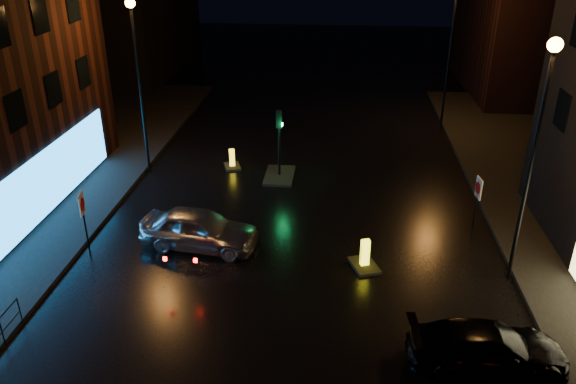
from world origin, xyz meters
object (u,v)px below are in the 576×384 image
Objects in this scene: bollard_far at (232,163)px; traffic_signal at (279,167)px; road_sign_right at (478,193)px; dark_sedan at (488,347)px; bollard_near at (364,261)px; road_sign_left at (82,209)px; silver_hatchback at (199,229)px.

traffic_signal is at bearing -39.62° from bollard_far.
road_sign_right reaches higher than bollard_far.
dark_sedan is 2.96× the size of bollard_near.
dark_sedan reaches higher than bollard_near.
bollard_near is 10.48m from road_sign_left.
traffic_signal is 1.36× the size of road_sign_left.
road_sign_right is at bearing 11.54° from bollard_near.
silver_hatchback is 3.44× the size of bollard_far.
dark_sedan reaches higher than bollard_far.
traffic_signal is 2.63× the size of bollard_far.
dark_sedan is 7.71m from road_sign_right.
bollard_far is at bearing 106.10° from bollard_near.
bollard_near is 10.85m from bollard_far.
traffic_signal reaches higher than bollard_far.
bollard_near is (6.29, -0.86, -0.52)m from silver_hatchback.
silver_hatchback is 4.32m from road_sign_left.
dark_sedan is 5.80m from bollard_near.
dark_sedan is at bearing -29.49° from road_sign_left.
bollard_far is (-2.54, 0.96, -0.29)m from traffic_signal.
road_sign_right is (8.32, -4.98, 1.37)m from traffic_signal.
traffic_signal is 14.44m from dark_sedan.
road_sign_left is at bearing 67.70° from dark_sedan.
bollard_near is at bearing -10.04° from road_sign_left.
dark_sedan is (7.22, -12.51, 0.14)m from traffic_signal.
road_sign_right is at bearing -11.57° from dark_sedan.
road_sign_right is at bearing -30.89° from traffic_signal.
bollard_near is at bearing 25.98° from road_sign_right.
road_sign_left is at bearing -129.38° from traffic_signal.
silver_hatchback reaches higher than dark_sedan.
bollard_far is at bearing 9.32° from silver_hatchback.
traffic_signal is 0.78× the size of dark_sedan.
bollard_near is 0.60× the size of road_sign_right.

